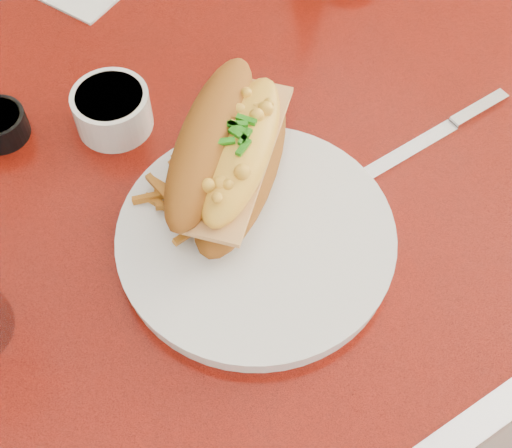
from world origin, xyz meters
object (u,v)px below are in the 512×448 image
booth_bench_far (68,38)px  fork (292,192)px  gravy_ramekin (112,109)px  knife (446,128)px  dinner_plate (256,239)px  mac_hoagie (230,152)px  diner_table (265,205)px

booth_bench_far → fork: 1.05m
gravy_ramekin → knife: gravy_ramekin is taller
dinner_plate → gravy_ramekin: 0.24m
booth_bench_far → knife: size_ratio=5.27×
gravy_ramekin → knife: 0.39m
dinner_plate → mac_hoagie: mac_hoagie is taller
diner_table → knife: bearing=-33.4°
dinner_plate → fork: size_ratio=2.59×
diner_table → gravy_ramekin: bearing=145.4°
dinner_plate → fork: (0.06, 0.02, 0.01)m
diner_table → booth_bench_far: (0.00, 0.81, -0.32)m
mac_hoagie → booth_bench_far: bearing=43.1°
diner_table → mac_hoagie: (-0.08, -0.05, 0.23)m
booth_bench_far → mac_hoagie: size_ratio=4.80×
booth_bench_far → dinner_plate: booth_bench_far is taller
booth_bench_far → fork: booth_bench_far is taller
diner_table → knife: 0.27m
fork → knife: fork is taller
mac_hoagie → diner_table: bearing=-8.5°
diner_table → mac_hoagie: mac_hoagie is taller
diner_table → mac_hoagie: 0.25m
knife → diner_table: bearing=145.1°
knife → gravy_ramekin: bearing=144.5°
mac_hoagie → fork: mac_hoagie is taller
booth_bench_far → fork: (-0.04, -0.92, 0.50)m
knife → dinner_plate: bearing=-179.0°
diner_table → dinner_plate: size_ratio=3.24×
dinner_plate → mac_hoagie: size_ratio=1.52×
dinner_plate → fork: same height
mac_hoagie → knife: bearing=-55.6°
fork → gravy_ramekin: bearing=-5.2°
booth_bench_far → gravy_ramekin: (-0.15, -0.71, 0.51)m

